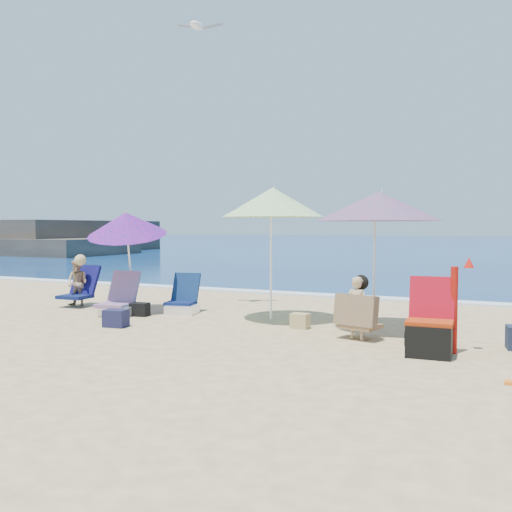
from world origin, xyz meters
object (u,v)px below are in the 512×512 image
at_px(furled_umbrella, 457,301).
at_px(seagull, 197,26).
at_px(umbrella_turquoise, 379,206).
at_px(camp_chair_left, 430,332).
at_px(chair_rainbow, 120,304).
at_px(person_left, 78,283).
at_px(umbrella_blue, 126,224).
at_px(chair_navy, 183,303).
at_px(umbrella_striped, 273,202).
at_px(person_center, 357,309).

relative_size(furled_umbrella, seagull, 1.41).
distance_m(umbrella_turquoise, camp_chair_left, 2.30).
bearing_deg(chair_rainbow, person_left, 158.35).
relative_size(umbrella_blue, chair_navy, 2.63).
height_order(chair_navy, camp_chair_left, camp_chair_left).
bearing_deg(chair_navy, person_left, -177.34).
xyz_separation_m(umbrella_turquoise, umbrella_blue, (-4.55, -0.10, -0.25)).
xyz_separation_m(umbrella_blue, chair_navy, (0.97, 0.34, -1.42)).
distance_m(umbrella_striped, person_left, 4.39).
xyz_separation_m(chair_navy, chair_rainbow, (-0.87, -0.69, 0.02)).
bearing_deg(chair_navy, seagull, 96.08).
bearing_deg(umbrella_striped, person_center, -29.84).
height_order(person_center, person_left, person_left).
relative_size(umbrella_turquoise, camp_chair_left, 2.52).
bearing_deg(chair_navy, furled_umbrella, -15.63).
distance_m(umbrella_striped, chair_navy, 2.52).
distance_m(umbrella_blue, chair_rainbow, 1.45).
bearing_deg(camp_chair_left, umbrella_striped, 150.68).
bearing_deg(umbrella_blue, chair_navy, 19.44).
distance_m(furled_umbrella, camp_chair_left, 0.53).
bearing_deg(person_center, chair_rainbow, 175.30).
bearing_deg(person_left, chair_rainbow, -21.65).
xyz_separation_m(umbrella_blue, furled_umbrella, (5.78, -1.01, -0.96)).
relative_size(camp_chair_left, person_left, 0.93).
bearing_deg(chair_navy, umbrella_striped, -2.46).
height_order(umbrella_striped, chair_navy, umbrella_striped).
height_order(umbrella_blue, chair_rainbow, umbrella_blue).
relative_size(chair_rainbow, camp_chair_left, 0.84).
distance_m(umbrella_turquoise, person_center, 1.64).
height_order(camp_chair_left, person_center, camp_chair_left).
xyz_separation_m(camp_chair_left, person_left, (-6.87, 1.51, 0.18)).
bearing_deg(seagull, umbrella_blue, -131.29).
height_order(furled_umbrella, person_center, furled_umbrella).
bearing_deg(furled_umbrella, umbrella_turquoise, 138.09).
relative_size(umbrella_turquoise, umbrella_blue, 1.21).
height_order(umbrella_blue, furled_umbrella, umbrella_blue).
relative_size(umbrella_turquoise, chair_rainbow, 3.01).
bearing_deg(person_center, umbrella_striped, 150.16).
bearing_deg(chair_rainbow, umbrella_blue, 105.90).
distance_m(umbrella_blue, camp_chair_left, 5.80).
bearing_deg(chair_navy, umbrella_turquoise, -3.84).
distance_m(umbrella_blue, seagull, 3.94).
distance_m(umbrella_striped, umbrella_blue, 2.80).
height_order(chair_navy, seagull, seagull).
relative_size(chair_rainbow, seagull, 0.94).
bearing_deg(umbrella_blue, person_left, 170.28).
xyz_separation_m(furled_umbrella, camp_chair_left, (-0.28, -0.27, -0.37)).
bearing_deg(chair_navy, camp_chair_left, -19.59).
distance_m(umbrella_striped, chair_rainbow, 3.25).
relative_size(umbrella_striped, chair_navy, 3.00).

